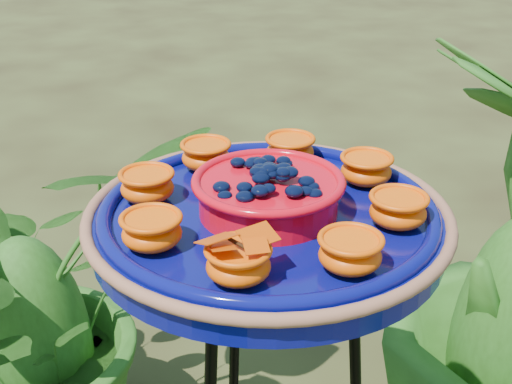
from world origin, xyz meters
The scene contains 2 objects.
feeder_dish centered at (-0.12, 0.07, 1.02)m, with size 0.60×0.60×0.12m.
shrub_back_left centered at (-0.60, 0.70, 0.46)m, with size 0.84×0.72×0.93m, color #234D14.
Camera 1 is at (-0.27, -0.80, 1.48)m, focal length 50.00 mm.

